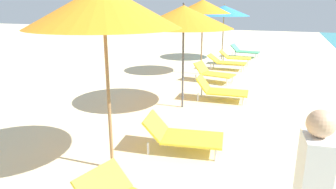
% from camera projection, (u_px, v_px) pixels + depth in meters
% --- Properties ---
extents(umbrella_fourth, '(2.11, 2.11, 2.76)m').
position_uv_depth(umbrella_fourth, '(103.00, 7.00, 4.08)').
color(umbrella_fourth, olive).
rests_on(umbrella_fourth, ground).
extents(lounger_fourth_shoreside, '(1.42, 0.87, 0.60)m').
position_uv_depth(lounger_fourth_shoreside, '(182.00, 135.00, 5.27)').
color(lounger_fourth_shoreside, yellow).
rests_on(lounger_fourth_shoreside, ground).
extents(umbrella_fifth, '(2.30, 2.30, 2.49)m').
position_uv_depth(umbrella_fifth, '(184.00, 17.00, 7.00)').
color(umbrella_fifth, '#4C4C51').
rests_on(umbrella_fifth, ground).
extents(lounger_fifth_shoreside, '(1.38, 0.74, 0.62)m').
position_uv_depth(lounger_fifth_shoreside, '(220.00, 90.00, 8.08)').
color(lounger_fifth_shoreside, yellow).
rests_on(lounger_fifth_shoreside, ground).
extents(umbrella_sixth, '(1.95, 1.95, 2.68)m').
position_uv_depth(umbrella_sixth, '(203.00, 7.00, 10.62)').
color(umbrella_sixth, olive).
rests_on(umbrella_sixth, ground).
extents(lounger_sixth_shoreside, '(1.48, 0.58, 0.58)m').
position_uv_depth(lounger_sixth_shoreside, '(226.00, 62.00, 11.96)').
color(lounger_sixth_shoreside, yellow).
rests_on(lounger_sixth_shoreside, ground).
extents(lounger_sixth_inland, '(1.36, 0.83, 0.62)m').
position_uv_depth(lounger_sixth_inland, '(213.00, 73.00, 10.03)').
color(lounger_sixth_inland, yellow).
rests_on(lounger_sixth_inland, ground).
extents(umbrella_farthest, '(2.33, 2.33, 2.49)m').
position_uv_depth(umbrella_farthest, '(224.00, 11.00, 13.84)').
color(umbrella_farthest, olive).
rests_on(umbrella_farthest, ground).
extents(lounger_farthest_shoreside, '(1.40, 0.81, 0.61)m').
position_uv_depth(lounger_farthest_shoreside, '(244.00, 51.00, 14.88)').
color(lounger_farthest_shoreside, '#4CA572').
rests_on(lounger_farthest_shoreside, ground).
extents(lounger_farthest_inland, '(1.37, 0.74, 0.59)m').
position_uv_depth(lounger_farthest_inland, '(234.00, 57.00, 13.01)').
color(lounger_farthest_inland, yellow).
rests_on(lounger_farthest_inland, ground).
extents(person_walking_near, '(0.26, 0.38, 1.65)m').
position_uv_depth(person_walking_near, '(312.00, 184.00, 2.53)').
color(person_walking_near, silver).
rests_on(person_walking_near, ground).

